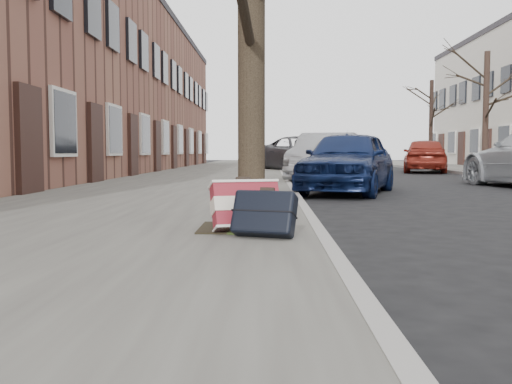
{
  "coord_description": "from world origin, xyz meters",
  "views": [
    {
      "loc": [
        -1.74,
        -4.4,
        0.87
      ],
      "look_at": [
        -1.86,
        0.8,
        0.51
      ],
      "focal_mm": 40.0,
      "sensor_mm": 36.0,
      "label": 1
    }
  ],
  "objects_px": {
    "car_near_mid": "(327,158)",
    "car_near_front": "(348,161)",
    "suitcase_red": "(246,206)",
    "suitcase_navy": "(264,213)"
  },
  "relations": [
    {
      "from": "suitcase_navy",
      "to": "car_near_front",
      "type": "bearing_deg",
      "value": 95.09
    },
    {
      "from": "car_near_front",
      "to": "car_near_mid",
      "type": "distance_m",
      "value": 4.06
    },
    {
      "from": "car_near_mid",
      "to": "suitcase_red",
      "type": "bearing_deg",
      "value": -84.34
    },
    {
      "from": "suitcase_red",
      "to": "car_near_mid",
      "type": "height_order",
      "value": "car_near_mid"
    },
    {
      "from": "suitcase_navy",
      "to": "car_near_front",
      "type": "xyz_separation_m",
      "value": [
        1.73,
        7.17,
        0.34
      ]
    },
    {
      "from": "suitcase_navy",
      "to": "car_near_front",
      "type": "distance_m",
      "value": 7.38
    },
    {
      "from": "car_near_mid",
      "to": "car_near_front",
      "type": "bearing_deg",
      "value": -73.99
    },
    {
      "from": "car_near_front",
      "to": "car_near_mid",
      "type": "xyz_separation_m",
      "value": [
        -0.05,
        4.06,
        0.04
      ]
    },
    {
      "from": "car_near_front",
      "to": "suitcase_navy",
      "type": "bearing_deg",
      "value": -84.54
    },
    {
      "from": "suitcase_navy",
      "to": "car_near_mid",
      "type": "height_order",
      "value": "car_near_mid"
    }
  ]
}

